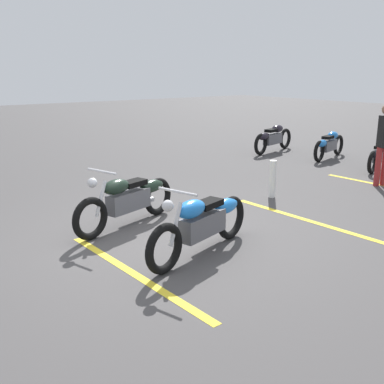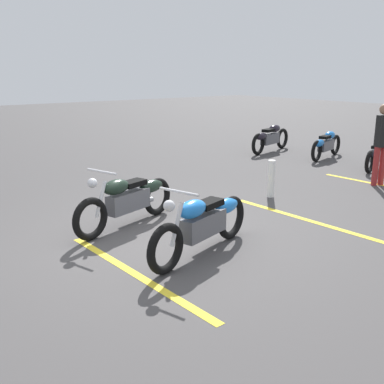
% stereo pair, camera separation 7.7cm
% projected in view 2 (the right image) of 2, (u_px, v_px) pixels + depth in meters
% --- Properties ---
extents(ground_plane, '(60.00, 60.00, 0.00)m').
position_uv_depth(ground_plane, '(163.00, 239.00, 7.00)').
color(ground_plane, '#474444').
extents(motorcycle_bright_foreground, '(2.18, 0.83, 1.04)m').
position_uv_depth(motorcycle_bright_foreground, '(204.00, 222.00, 6.33)').
color(motorcycle_bright_foreground, black).
rests_on(motorcycle_bright_foreground, ground).
extents(motorcycle_dark_foreground, '(2.17, 0.84, 1.04)m').
position_uv_depth(motorcycle_dark_foreground, '(128.00, 199.00, 7.48)').
color(motorcycle_dark_foreground, black).
rests_on(motorcycle_dark_foreground, ground).
extents(motorcycle_row_center, '(1.90, 0.58, 0.73)m').
position_uv_depth(motorcycle_row_center, '(378.00, 154.00, 11.79)').
color(motorcycle_row_center, black).
rests_on(motorcycle_row_center, ground).
extents(motorcycle_row_right, '(2.01, 0.62, 0.77)m').
position_uv_depth(motorcycle_row_right, '(326.00, 144.00, 13.26)').
color(motorcycle_row_right, black).
rests_on(motorcycle_row_right, ground).
extents(motorcycle_row_far_right, '(2.18, 0.64, 0.84)m').
position_uv_depth(motorcycle_row_far_right, '(270.00, 138.00, 14.31)').
color(motorcycle_row_far_right, black).
rests_on(motorcycle_row_far_right, ground).
extents(bystander_secondary, '(0.31, 0.28, 1.81)m').
position_uv_depth(bystander_secondary, '(382.00, 141.00, 10.00)').
color(bystander_secondary, maroon).
rests_on(bystander_secondary, ground).
extents(bollard_post, '(0.14, 0.14, 0.76)m').
position_uv_depth(bollard_post, '(271.00, 179.00, 9.21)').
color(bollard_post, white).
rests_on(bollard_post, ground).
extents(parking_stripe_near, '(0.26, 3.20, 0.01)m').
position_uv_depth(parking_stripe_near, '(134.00, 273.00, 5.79)').
color(parking_stripe_near, yellow).
rests_on(parking_stripe_near, ground).
extents(parking_stripe_mid, '(0.26, 3.20, 0.01)m').
position_uv_depth(parking_stripe_mid, '(306.00, 220.00, 7.87)').
color(parking_stripe_mid, yellow).
rests_on(parking_stripe_mid, ground).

